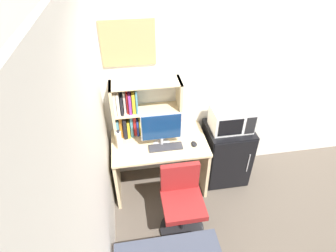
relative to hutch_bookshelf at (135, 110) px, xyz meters
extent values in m
cube|color=silver|center=(1.63, 0.14, 0.20)|extent=(6.40, 0.04, 2.60)
cube|color=silver|center=(-0.39, -1.48, 0.20)|extent=(0.04, 4.40, 2.60)
cube|color=beige|center=(0.25, -0.21, -0.35)|extent=(1.13, 0.67, 0.03)
cube|color=beige|center=(-0.30, -0.21, -0.73)|extent=(0.04, 0.60, 0.73)
cube|color=beige|center=(0.79, -0.21, -0.73)|extent=(0.04, 0.60, 0.73)
cube|color=beige|center=(-0.25, -0.01, 0.01)|extent=(0.03, 0.26, 0.69)
cube|color=beige|center=(0.52, -0.01, 0.01)|extent=(0.03, 0.26, 0.69)
cube|color=beige|center=(0.13, -0.01, 0.35)|extent=(0.80, 0.26, 0.01)
cube|color=beige|center=(0.13, -0.01, 0.00)|extent=(0.74, 0.26, 0.01)
cube|color=teal|center=(-0.22, 0.01, -0.21)|extent=(0.03, 0.20, 0.26)
cube|color=orange|center=(-0.19, 0.02, -0.20)|extent=(0.04, 0.17, 0.27)
cube|color=black|center=(-0.14, 0.00, -0.20)|extent=(0.04, 0.22, 0.28)
cube|color=gold|center=(-0.10, 0.01, -0.23)|extent=(0.03, 0.21, 0.22)
cube|color=teal|center=(-0.06, 0.01, -0.20)|extent=(0.03, 0.18, 0.28)
cube|color=#B21E1E|center=(-0.02, 0.02, -0.19)|extent=(0.03, 0.15, 0.30)
cube|color=navy|center=(0.01, 0.02, -0.23)|extent=(0.02, 0.17, 0.22)
cube|color=gold|center=(0.04, 0.02, -0.23)|extent=(0.03, 0.16, 0.22)
cube|color=black|center=(0.08, 0.02, -0.21)|extent=(0.02, 0.17, 0.26)
cube|color=silver|center=(-0.22, 0.01, 0.14)|extent=(0.03, 0.20, 0.27)
cube|color=silver|center=(-0.19, 0.00, 0.14)|extent=(0.03, 0.22, 0.27)
cube|color=black|center=(-0.15, 0.00, 0.12)|extent=(0.03, 0.22, 0.22)
cube|color=silver|center=(-0.12, 0.02, 0.13)|extent=(0.02, 0.16, 0.26)
cube|color=#B21E1E|center=(-0.08, 0.01, 0.14)|extent=(0.02, 0.18, 0.26)
cube|color=purple|center=(-0.06, 0.00, 0.12)|extent=(0.03, 0.22, 0.24)
cube|color=gold|center=(-0.02, 0.01, 0.13)|extent=(0.04, 0.20, 0.25)
cube|color=teal|center=(0.02, 0.00, 0.15)|extent=(0.02, 0.21, 0.29)
cylinder|color=#B7B7BC|center=(0.27, -0.27, -0.33)|extent=(0.20, 0.20, 0.02)
cylinder|color=#B7B7BC|center=(0.27, -0.27, -0.28)|extent=(0.04, 0.04, 0.09)
cube|color=#B7B7BC|center=(0.27, -0.27, -0.08)|extent=(0.46, 0.01, 0.34)
cube|color=navy|center=(0.27, -0.27, -0.08)|extent=(0.44, 0.02, 0.32)
cube|color=#333338|center=(0.30, -0.33, -0.33)|extent=(0.39, 0.12, 0.02)
ellipsoid|color=black|center=(0.64, -0.33, -0.33)|extent=(0.07, 0.10, 0.03)
cylinder|color=silver|center=(-0.22, -0.26, -0.22)|extent=(0.06, 0.06, 0.24)
cylinder|color=black|center=(-0.22, -0.26, -0.09)|extent=(0.03, 0.03, 0.02)
cube|color=black|center=(1.13, -0.16, -0.69)|extent=(0.56, 0.51, 0.82)
cube|color=black|center=(1.13, -0.42, -0.69)|extent=(0.54, 0.01, 0.79)
cylinder|color=#B2B2B7|center=(1.33, -0.44, -0.65)|extent=(0.01, 0.01, 0.29)
cube|color=silver|center=(1.13, -0.16, -0.14)|extent=(0.49, 0.33, 0.28)
cube|color=black|center=(1.06, -0.33, -0.14)|extent=(0.29, 0.01, 0.22)
cube|color=black|center=(1.31, -0.33, -0.14)|extent=(0.12, 0.01, 0.23)
cylinder|color=silver|center=(1.12, -0.16, 0.01)|extent=(0.11, 0.11, 0.01)
cylinder|color=silver|center=(1.12, -0.16, 0.05)|extent=(0.02, 0.02, 0.06)
cylinder|color=silver|center=(1.12, -0.17, 0.16)|extent=(0.16, 0.03, 0.16)
cylinder|color=black|center=(0.40, -0.92, -1.08)|extent=(0.50, 0.50, 0.04)
cylinder|color=black|center=(0.40, -0.92, -0.87)|extent=(0.04, 0.04, 0.43)
cube|color=maroon|center=(0.40, -0.92, -0.63)|extent=(0.44, 0.44, 0.07)
cube|color=maroon|center=(0.40, -0.72, -0.42)|extent=(0.42, 0.06, 0.35)
cube|color=tan|center=(-0.01, 0.11, 0.76)|extent=(0.57, 0.02, 0.49)
camera|label=1|loc=(-0.06, -2.72, 1.80)|focal=29.70mm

